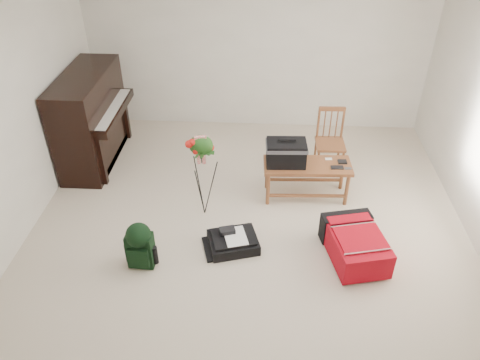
# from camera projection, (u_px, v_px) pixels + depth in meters

# --- Properties ---
(floor) EXTENTS (5.00, 5.50, 0.01)m
(floor) POSITION_uv_depth(u_px,v_px,m) (248.00, 240.00, 5.25)
(floor) COLOR beige
(floor) RESTS_ON ground
(ceiling) EXTENTS (5.00, 5.50, 0.01)m
(ceiling) POSITION_uv_depth(u_px,v_px,m) (250.00, 13.00, 3.80)
(ceiling) COLOR white
(ceiling) RESTS_ON wall_back
(wall_back) EXTENTS (5.00, 0.04, 2.50)m
(wall_back) POSITION_uv_depth(u_px,v_px,m) (257.00, 47.00, 6.76)
(wall_back) COLOR white
(wall_back) RESTS_ON floor
(piano) EXTENTS (0.71, 1.50, 1.25)m
(piano) POSITION_uv_depth(u_px,v_px,m) (92.00, 120.00, 6.31)
(piano) COLOR black
(piano) RESTS_ON floor
(bench) EXTENTS (1.08, 0.47, 0.82)m
(bench) POSITION_uv_depth(u_px,v_px,m) (293.00, 156.00, 5.61)
(bench) COLOR brown
(bench) RESTS_ON floor
(dining_chair) EXTENTS (0.38, 0.38, 0.86)m
(dining_chair) POSITION_uv_depth(u_px,v_px,m) (330.00, 142.00, 6.19)
(dining_chair) COLOR brown
(dining_chair) RESTS_ON floor
(red_suitcase) EXTENTS (0.69, 0.89, 0.34)m
(red_suitcase) POSITION_uv_depth(u_px,v_px,m) (354.00, 241.00, 4.98)
(red_suitcase) COLOR #BC081C
(red_suitcase) RESTS_ON floor
(black_duffel) EXTENTS (0.62, 0.54, 0.22)m
(black_duffel) POSITION_uv_depth(u_px,v_px,m) (233.00, 241.00, 5.12)
(black_duffel) COLOR black
(black_duffel) RESTS_ON floor
(green_backpack) EXTENTS (0.28, 0.26, 0.53)m
(green_backpack) POSITION_uv_depth(u_px,v_px,m) (140.00, 244.00, 4.78)
(green_backpack) COLOR black
(green_backpack) RESTS_ON floor
(flower_stand) EXTENTS (0.40, 0.40, 1.10)m
(flower_stand) POSITION_uv_depth(u_px,v_px,m) (203.00, 176.00, 5.33)
(flower_stand) COLOR black
(flower_stand) RESTS_ON floor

